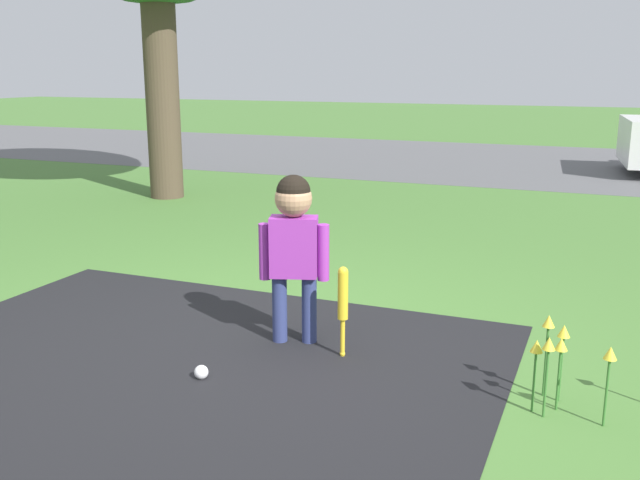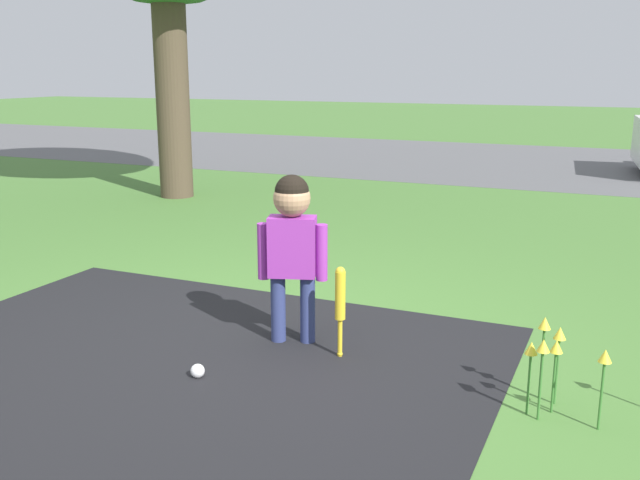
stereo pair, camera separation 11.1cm
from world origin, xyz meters
name	(u,v)px [view 1 (the left image)]	position (x,y,z in m)	size (l,w,h in m)	color
ground_plane	(247,348)	(0.00, 0.00, 0.00)	(60.00, 60.00, 0.00)	#477533
street_strip	(497,161)	(0.00, 9.41, 0.00)	(40.00, 6.00, 0.01)	#59595B
child	(294,235)	(0.22, 0.20, 0.66)	(0.40, 0.23, 1.01)	navy
baseball_bat	(343,299)	(0.57, 0.10, 0.34)	(0.06, 0.06, 0.53)	yellow
sports_ball	(201,372)	(-0.02, -0.47, 0.04)	(0.08, 0.08, 0.08)	white
flower_bed	(578,346)	(1.82, -0.10, 0.33)	(0.68, 0.34, 0.43)	#38702D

